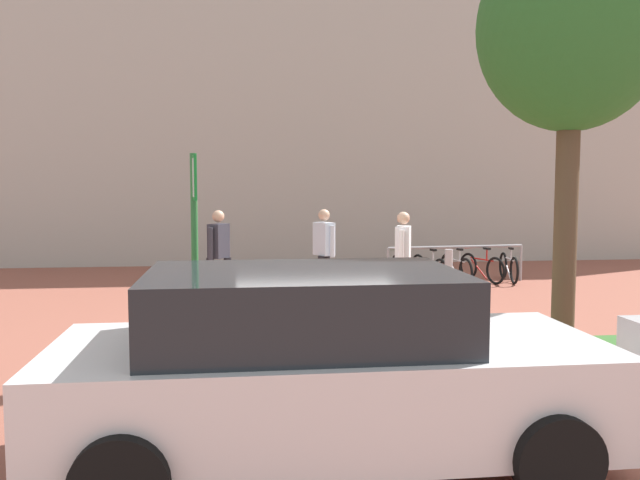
{
  "coord_description": "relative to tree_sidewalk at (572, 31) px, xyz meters",
  "views": [
    {
      "loc": [
        -1.15,
        -9.68,
        2.22
      ],
      "look_at": [
        0.16,
        1.52,
        1.25
      ],
      "focal_mm": 37.41,
      "sensor_mm": 36.0,
      "label": 1
    }
  ],
  "objects": [
    {
      "name": "planter_strip",
      "position": [
        -2.11,
        0.09,
        -3.94
      ],
      "size": [
        7.0,
        1.1,
        0.16
      ],
      "primitive_type": "cube",
      "color": "#336028",
      "rests_on": "ground"
    },
    {
      "name": "ground_plane",
      "position": [
        -2.78,
        1.96,
        -4.02
      ],
      "size": [
        60.0,
        60.0,
        0.0
      ],
      "primitive_type": "plane",
      "color": "brown"
    },
    {
      "name": "building_facade",
      "position": [
        -2.78,
        10.89,
        0.98
      ],
      "size": [
        28.0,
        1.2,
        10.0
      ],
      "primitive_type": "cube",
      "color": "#B2ADA3",
      "rests_on": "ground"
    },
    {
      "name": "car_white_hatch",
      "position": [
        -3.31,
        -2.61,
        -3.26
      ],
      "size": [
        4.31,
        2.05,
        1.54
      ],
      "color": "silver",
      "rests_on": "ground"
    },
    {
      "name": "bike_at_sign",
      "position": [
        -4.51,
        0.2,
        -3.67
      ],
      "size": [
        1.64,
        0.54,
        0.86
      ],
      "color": "black",
      "rests_on": "ground"
    },
    {
      "name": "person_shirt_white",
      "position": [
        -1.17,
        3.5,
        -3.04
      ],
      "size": [
        0.36,
        0.58,
        1.72
      ],
      "color": "#2D2D38",
      "rests_on": "ground"
    },
    {
      "name": "bollard_steel",
      "position": [
        0.13,
        5.02,
        -3.57
      ],
      "size": [
        0.16,
        0.16,
        0.9
      ],
      "primitive_type": "cylinder",
      "color": "#ADADB2",
      "rests_on": "ground"
    },
    {
      "name": "tree_sidewalk",
      "position": [
        0.0,
        0.0,
        0.0
      ],
      "size": [
        2.24,
        2.24,
        5.3
      ],
      "color": "brown",
      "rests_on": "ground"
    },
    {
      "name": "parking_sign_post",
      "position": [
        -4.48,
        0.09,
        -2.35
      ],
      "size": [
        0.1,
        0.36,
        2.56
      ],
      "color": "#2D7238",
      "rests_on": "ground"
    },
    {
      "name": "person_shirt_blue",
      "position": [
        -2.4,
        4.75,
        -3.04
      ],
      "size": [
        0.41,
        0.54,
        1.72
      ],
      "color": "black",
      "rests_on": "ground"
    },
    {
      "name": "person_suited_dark",
      "position": [
        -4.36,
        4.51,
        -3.04
      ],
      "size": [
        0.46,
        0.54,
        1.72
      ],
      "color": "black",
      "rests_on": "ground"
    },
    {
      "name": "bike_rack_cluster",
      "position": [
        0.77,
        6.5,
        -3.67
      ],
      "size": [
        3.2,
        1.77,
        0.83
      ],
      "color": "#99999E",
      "rests_on": "ground"
    }
  ]
}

